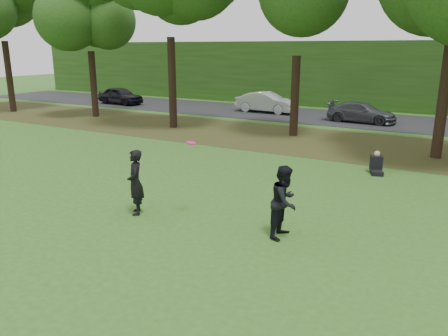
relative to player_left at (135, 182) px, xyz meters
name	(u,v)px	position (x,y,z in m)	size (l,w,h in m)	color
ground	(203,250)	(2.84, -1.05, -0.92)	(120.00, 120.00, 0.00)	#2A5C1C
leaf_litter	(345,144)	(2.84, 11.95, -0.91)	(60.00, 7.00, 0.01)	#422F17
street	(377,121)	(2.84, 19.95, -0.91)	(70.00, 7.00, 0.02)	black
far_hedge	(396,76)	(2.84, 25.95, 1.58)	(70.00, 3.00, 5.00)	#204614
player_left	(135,182)	(0.00, 0.00, 0.00)	(0.67, 0.44, 1.84)	black
player_right	(285,202)	(4.18, 0.60, -0.01)	(0.88, 0.68, 1.81)	black
parked_cars	(381,112)	(3.14, 19.04, -0.22)	(39.16, 3.34, 1.47)	black
frisbee	(191,143)	(1.51, 0.55, 1.17)	(0.36, 0.36, 0.08)	#E01273
seated_person	(376,165)	(5.08, 7.55, -0.61)	(0.63, 0.83, 0.83)	black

